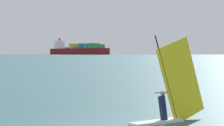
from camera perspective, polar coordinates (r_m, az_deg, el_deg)
name	(u,v)px	position (r m, az deg, el deg)	size (l,w,h in m)	color
windsurfer	(170,97)	(18.48, 8.17, -4.73)	(3.17, 3.26, 4.05)	white
cargo_ship	(78,50)	(892.65, -4.75, 1.83)	(163.67, 127.74, 37.47)	maroon
distant_headland	(113,45)	(1233.66, 0.21, 2.51)	(904.04, 360.66, 54.65)	#60665B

